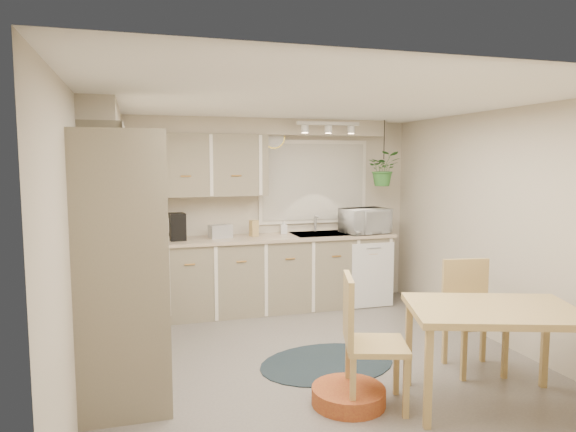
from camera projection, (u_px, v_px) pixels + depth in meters
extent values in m
plane|color=slate|center=(316.00, 363.00, 4.79)|extent=(4.20, 4.20, 0.00)
plane|color=white|center=(317.00, 102.00, 4.54)|extent=(4.20, 4.20, 0.00)
cube|color=#BAB09A|center=(262.00, 213.00, 6.67)|extent=(4.00, 0.04, 2.40)
cube|color=#BAB09A|center=(452.00, 292.00, 2.66)|extent=(4.00, 0.04, 2.40)
cube|color=#BAB09A|center=(81.00, 246.00, 4.10)|extent=(0.04, 4.20, 2.40)
cube|color=#BAB09A|center=(501.00, 228.00, 5.23)|extent=(0.04, 4.20, 2.40)
cube|color=gray|center=(125.00, 305.00, 5.10)|extent=(0.60, 1.85, 0.90)
cube|color=gray|center=(253.00, 276.00, 6.41)|extent=(3.60, 0.60, 0.90)
cube|color=#BEAF8B|center=(125.00, 258.00, 5.05)|extent=(0.64, 1.89, 0.04)
cube|color=#BEAF8B|center=(252.00, 239.00, 6.35)|extent=(3.64, 0.64, 0.04)
cube|color=gray|center=(123.00, 272.00, 3.85)|extent=(0.65, 0.65, 2.10)
cube|color=silver|center=(167.00, 269.00, 3.94)|extent=(0.02, 0.56, 0.58)
cube|color=gray|center=(108.00, 166.00, 5.04)|extent=(0.35, 2.00, 0.75)
cube|color=gray|center=(184.00, 165.00, 6.15)|extent=(2.00, 0.35, 0.75)
cube|color=#BAB09A|center=(103.00, 117.00, 4.98)|extent=(0.30, 2.00, 0.20)
cube|color=#BAB09A|center=(249.00, 127.00, 6.35)|extent=(3.60, 0.30, 0.20)
cube|color=silver|center=(125.00, 268.00, 4.51)|extent=(0.52, 0.58, 0.02)
cube|color=silver|center=(120.00, 216.00, 4.45)|extent=(0.40, 0.60, 0.14)
cube|color=beige|center=(314.00, 182.00, 6.79)|extent=(1.40, 0.02, 1.00)
cube|color=silver|center=(314.00, 182.00, 6.80)|extent=(1.50, 0.02, 1.10)
cube|color=#B2B4BA|center=(320.00, 237.00, 6.61)|extent=(0.70, 0.48, 0.10)
cube|color=silver|center=(373.00, 275.00, 6.54)|extent=(0.58, 0.02, 0.83)
cube|color=silver|center=(328.00, 123.00, 6.22)|extent=(0.80, 0.04, 0.04)
cylinder|color=gold|center=(274.00, 137.00, 6.58)|extent=(0.30, 0.03, 0.30)
cube|color=tan|center=(492.00, 357.00, 3.91)|extent=(1.44, 1.18, 0.78)
cube|color=tan|center=(376.00, 341.00, 3.91)|extent=(0.60, 0.60, 1.01)
cube|color=tan|center=(475.00, 317.00, 4.56)|extent=(0.53, 0.53, 0.98)
ellipsoid|color=black|center=(327.00, 363.00, 4.77)|extent=(1.42, 1.15, 0.01)
cylinder|color=#AC5E22|center=(348.00, 396.00, 3.97)|extent=(0.69, 0.69, 0.13)
imported|color=silver|center=(365.00, 218.00, 6.65)|extent=(0.64, 0.43, 0.40)
imported|color=silver|center=(284.00, 231.00, 6.62)|extent=(0.10, 0.19, 0.08)
imported|color=#326F2C|center=(384.00, 173.00, 6.66)|extent=(0.54, 0.56, 0.35)
cube|color=black|center=(177.00, 227.00, 6.08)|extent=(0.21, 0.24, 0.32)
cube|color=#B2B4BA|center=(220.00, 231.00, 6.25)|extent=(0.30, 0.21, 0.16)
cube|color=tan|center=(254.00, 228.00, 6.40)|extent=(0.11, 0.11, 0.20)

